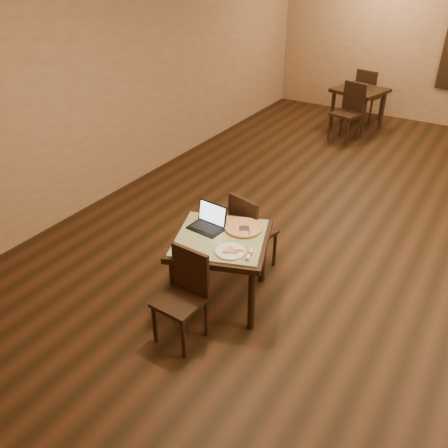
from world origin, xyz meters
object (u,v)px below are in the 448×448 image
Objects in this scene: tiled_table at (220,246)px; chair_main_near at (185,291)px; other_table_b_chair_far at (367,93)px; other_table_b_chair_near at (349,108)px; laptop at (209,221)px; pizza_pan at (243,229)px; other_table_b at (359,96)px; chair_main_far at (249,229)px.

tiled_table is 0.64m from chair_main_near.
other_table_b_chair_near is at bearing 106.56° from other_table_b_chair_far.
other_table_b_chair_near is at bearing 97.69° from laptop.
other_table_b_chair_far reaches higher than tiled_table.
pizza_pan is 0.31× the size of other_table_b.
laptop is 0.34× the size of other_table_b_chair_far.
other_table_b_chair_near is (-0.47, 5.23, -0.07)m from tiled_table.
laptop is 1.10× the size of pizza_pan.
other_table_b is (-0.49, 5.84, 0.01)m from tiled_table.
tiled_table is at bearing 106.07° from chair_main_far.
chair_main_near is at bearing -70.94° from other_table_b_chair_near.
chair_main_far is 5.85m from other_table_b_chair_far.
chair_main_far is 0.62m from laptop.
tiled_table is at bearing -70.75° from other_table_b.
chair_main_far is (-0.02, 0.62, -0.13)m from tiled_table.
other_table_b is at bearing -70.61° from chair_main_far.
chair_main_near is 5.87m from other_table_b_chair_near.
other_table_b_chair_far is (-0.05, 1.23, 0.00)m from other_table_b_chair_near.
chair_main_far is at bearing -70.40° from other_table_b.
laptop is 0.35m from pizza_pan.
pizza_pan is 5.02m from other_table_b_chair_near.
other_table_b_chair_near is (-0.45, 4.61, 0.06)m from chair_main_far.
chair_main_far is 5.24m from other_table_b.
other_table_b_chair_near reaches higher than tiled_table.
laptop is (-0.20, 0.10, 0.16)m from tiled_table.
chair_main_far is 2.62× the size of laptop.
chair_main_near is at bearing 108.63° from other_table_b_chair_far.
chair_main_far is 0.89× the size of other_table_b.
other_table_b_chair_near and other_table_b_chair_far have the same top height.
pizza_pan is (0.12, 0.86, 0.25)m from chair_main_near.
laptop reaches higher than other_table_b.
chair_main_near is 0.88× the size of other_table_b_chair_far.
laptop is 5.74m from other_table_b.
laptop is at bearing 85.01° from chair_main_far.
other_table_b is at bearing 97.60° from laptop.
tiled_table is at bearing -22.83° from laptop.
chair_main_far is at bearing 72.02° from tiled_table.
tiled_table is 0.63m from chair_main_far.
other_table_b_chair_far reaches higher than pizza_pan.
laptop is (-0.20, 0.72, 0.31)m from chair_main_near.
chair_main_near is 2.82× the size of pizza_pan.
tiled_table is 3.30× the size of laptop.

